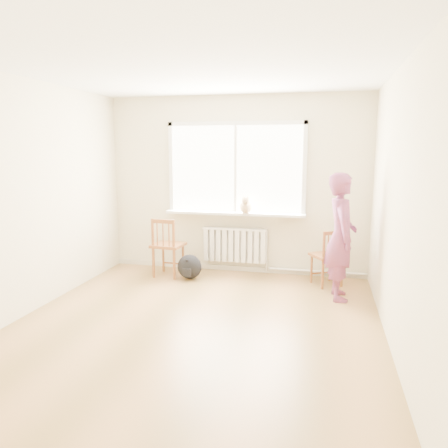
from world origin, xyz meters
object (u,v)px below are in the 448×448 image
Objects in this scene: chair_right at (329,258)px; cat at (246,206)px; backpack at (190,267)px; chair_left at (167,247)px; person at (341,237)px.

chair_right is 1.42m from cat.
backpack is (-0.77, -0.40, -0.89)m from cat.
chair_left is 2.46× the size of backpack.
person is (2.49, -0.42, 0.36)m from chair_left.
backpack is (-2.13, 0.38, -0.63)m from person.
chair_left is at bearing -168.61° from cat.
chair_right reaches higher than backpack.
cat reaches higher than chair_left.
chair_left is 2.55m from person.
chair_right is (2.36, 0.07, -0.04)m from chair_left.
cat reaches higher than backpack.
cat is (1.14, 0.36, 0.62)m from chair_left.
chair_right is 2.02m from backpack.
chair_left reaches higher than backpack.
chair_right is 1.88× the size of cat.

